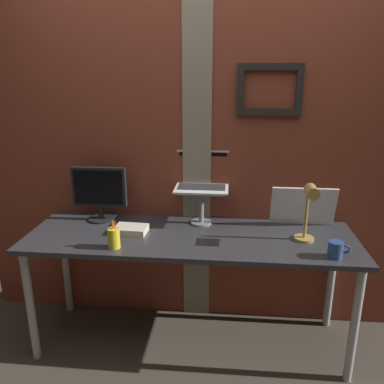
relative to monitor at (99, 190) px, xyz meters
name	(u,v)px	position (x,y,z in m)	size (l,w,h in m)	color
ground_plane	(194,342)	(0.66, -0.23, -0.99)	(6.00, 6.00, 0.00)	#4C4238
brick_wall_back	(200,137)	(0.66, 0.18, 0.34)	(3.14, 0.16, 2.66)	brown
desk	(190,246)	(0.64, -0.20, -0.29)	(2.04, 0.65, 0.78)	#333338
monitor	(99,190)	(0.00, 0.00, 0.00)	(0.37, 0.18, 0.37)	black
laptop_stand	(201,201)	(0.69, 0.00, -0.05)	(0.28, 0.22, 0.24)	gray
laptop	(202,177)	(0.69, 0.07, 0.09)	(0.35, 0.28, 0.24)	white
whiteboard_panel	(303,206)	(1.35, 0.03, -0.08)	(0.42, 0.02, 0.27)	white
desk_lamp	(309,207)	(1.33, -0.26, 0.02)	(0.12, 0.20, 0.37)	tan
pen_cup	(114,238)	(0.22, -0.43, -0.15)	(0.07, 0.07, 0.17)	yellow
coffee_mug	(336,250)	(1.45, -0.43, -0.16)	(0.12, 0.08, 0.09)	#2D4C8C
paper_clutter_stack	(131,230)	(0.26, -0.20, -0.19)	(0.20, 0.14, 0.04)	silver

